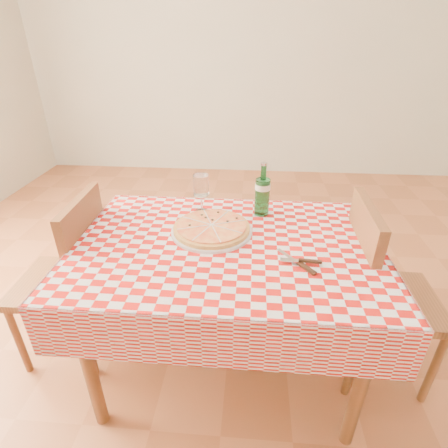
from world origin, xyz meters
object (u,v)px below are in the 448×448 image
object	(u,v)px
water_bottle	(263,189)
chair_near	(377,285)
chair_far	(72,271)
wine_glass	(201,194)
dining_table	(227,262)
pizza_plate	(212,227)

from	to	relation	value
water_bottle	chair_near	bearing A→B (deg)	-22.69
chair_far	wine_glass	bearing A→B (deg)	-162.81
dining_table	water_bottle	bearing A→B (deg)	63.28
chair_near	chair_far	xyz separation A→B (m)	(-1.45, 0.00, -0.01)
chair_near	wine_glass	size ratio (longest dim) A/B	4.73
dining_table	wine_glass	xyz separation A→B (m)	(-0.15, 0.29, 0.20)
pizza_plate	chair_near	bearing A→B (deg)	-1.88
chair_far	water_bottle	distance (m)	1.01
chair_far	wine_glass	distance (m)	0.74
chair_far	water_bottle	world-z (taller)	water_bottle
chair_near	water_bottle	distance (m)	0.69
chair_near	pizza_plate	world-z (taller)	chair_near
water_bottle	chair_far	bearing A→B (deg)	-166.49
chair_far	pizza_plate	size ratio (longest dim) A/B	2.49
dining_table	pizza_plate	world-z (taller)	pizza_plate
pizza_plate	water_bottle	distance (m)	0.32
dining_table	pizza_plate	distance (m)	0.17
dining_table	chair_near	distance (m)	0.70
dining_table	pizza_plate	bearing A→B (deg)	130.92
wine_glass	chair_near	bearing A→B (deg)	-14.83
pizza_plate	chair_far	bearing A→B (deg)	-178.32
pizza_plate	water_bottle	size ratio (longest dim) A/B	1.38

